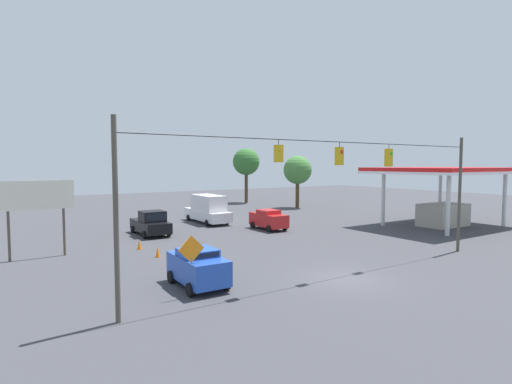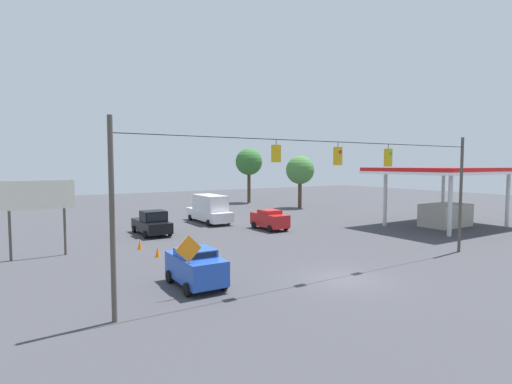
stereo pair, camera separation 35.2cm
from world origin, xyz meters
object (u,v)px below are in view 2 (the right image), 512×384
Objects in this scene: overhead_signal_span at (339,186)px; tree_horizon_right at (249,162)px; sedan_red_oncoming_far at (270,219)px; traffic_cone_fourth at (140,244)px; sedan_blue_parked_shoulder at (196,267)px; traffic_cone_second at (172,262)px; pickup_truck_black_withflow_far at (152,223)px; tree_horizon_left at (300,170)px; traffic_cone_third at (158,252)px; traffic_cone_nearest at (197,275)px; roadside_billboard at (37,200)px; box_truck_white_oncoming_deep at (209,209)px; gas_station at (447,183)px; work_zone_sign at (189,254)px.

tree_horizon_right reaches higher than overhead_signal_span.
sedan_red_oncoming_far is 12.98m from traffic_cone_fourth.
traffic_cone_second is at bearing -93.05° from sedan_blue_parked_shoulder.
sedan_blue_parked_shoulder is 5.55× the size of traffic_cone_second.
pickup_truck_black_withflow_far is 11.98m from traffic_cone_second.
traffic_cone_third is at bearing 34.80° from tree_horizon_left.
traffic_cone_second and traffic_cone_fourth have the same top height.
sedan_blue_parked_shoulder is at bearing 63.63° from traffic_cone_nearest.
overhead_signal_span reaches higher than traffic_cone_third.
traffic_cone_third is 0.08× the size of tree_horizon_right.
traffic_cone_fourth is 0.14× the size of roadside_billboard.
sedan_red_oncoming_far is 19.33m from roadside_billboard.
sedan_red_oncoming_far reaches higher than traffic_cone_nearest.
traffic_cone_third is 8.41m from roadside_billboard.
traffic_cone_second is at bearing -86.97° from traffic_cone_nearest.
box_truck_white_oncoming_deep is 23.79m from gas_station.
pickup_truck_black_withflow_far is at bearing -100.12° from sedan_blue_parked_shoulder.
gas_station is at bearing -168.49° from work_zone_sign.
sedan_blue_parked_shoulder is 17.96m from sedan_red_oncoming_far.
work_zone_sign reaches higher than pickup_truck_black_withflow_far.
sedan_blue_parked_shoulder is at bearing 86.95° from traffic_cone_second.
sedan_blue_parked_shoulder is 0.28× the size of gas_station.
tree_horizon_right reaches higher than traffic_cone_nearest.
traffic_cone_second is 6.30m from traffic_cone_fourth.
roadside_billboard is (6.14, -11.14, 2.77)m from sedan_blue_parked_shoulder.
sedan_red_oncoming_far is (-5.75, -14.95, -3.95)m from overhead_signal_span.
overhead_signal_span reaches higher than work_zone_sign.
tree_horizon_left is at bearing -157.43° from pickup_truck_black_withflow_far.
tree_horizon_left is (-28.05, -26.99, 3.27)m from work_zone_sign.
tree_horizon_left is (-24.39, -10.14, 4.28)m from pickup_truck_black_withflow_far.
roadside_billboard is 39.95m from tree_horizon_right.
sedan_blue_parked_shoulder is 13.02m from roadside_billboard.
overhead_signal_span is at bearing 54.75° from tree_horizon_left.
pickup_truck_black_withflow_far is 7.37× the size of traffic_cone_third.
overhead_signal_span is 3.24× the size of box_truck_white_oncoming_deep.
roadside_billboard is 0.69× the size of tree_horizon_left.
traffic_cone_nearest is 28.78m from gas_station.
box_truck_white_oncoming_deep is 22.81m from tree_horizon_right.
gas_station is 30.18m from work_zone_sign.
traffic_cone_fourth is at bearing 29.89° from tree_horizon_left.
gas_station is 1.89× the size of tree_horizon_left.
tree_horizon_left is at bearing -136.54° from sedan_blue_parked_shoulder.
overhead_signal_span is 33.38× the size of traffic_cone_third.
sedan_red_oncoming_far is at bearing -111.03° from overhead_signal_span.
box_truck_white_oncoming_deep is 13.62m from traffic_cone_fourth.
overhead_signal_span reaches higher than traffic_cone_second.
traffic_cone_nearest is 0.05× the size of gas_station.
traffic_cone_nearest is at bearing 80.78° from pickup_truck_black_withflow_far.
gas_station is 35.33m from roadside_billboard.
traffic_cone_fourth is (-0.17, -10.24, -0.64)m from sedan_blue_parked_shoulder.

